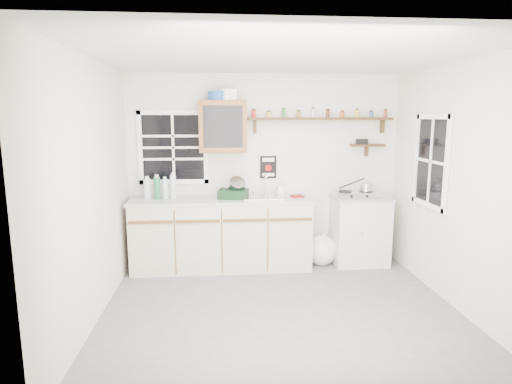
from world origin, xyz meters
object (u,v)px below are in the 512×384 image
(upper_cabinet, at_px, (223,126))
(hotplate, at_px, (355,194))
(right_cabinet, at_px, (359,230))
(dish_rack, at_px, (234,191))
(main_cabinet, at_px, (222,233))
(spice_shelf, at_px, (320,118))

(upper_cabinet, bearing_deg, hotplate, -4.60)
(right_cabinet, height_order, upper_cabinet, upper_cabinet)
(right_cabinet, distance_m, upper_cabinet, 2.26)
(right_cabinet, bearing_deg, dish_rack, -179.17)
(main_cabinet, distance_m, spice_shelf, 1.97)
(right_cabinet, xyz_separation_m, spice_shelf, (-0.53, 0.19, 1.47))
(right_cabinet, distance_m, dish_rack, 1.76)
(hotplate, bearing_deg, right_cabinet, 16.51)
(upper_cabinet, height_order, spice_shelf, upper_cabinet)
(right_cabinet, bearing_deg, upper_cabinet, 176.24)
(right_cabinet, xyz_separation_m, hotplate, (-0.08, -0.02, 0.49))
(right_cabinet, height_order, dish_rack, dish_rack)
(spice_shelf, distance_m, dish_rack, 1.47)
(upper_cabinet, distance_m, dish_rack, 0.84)
(dish_rack, bearing_deg, right_cabinet, 10.36)
(main_cabinet, height_order, dish_rack, dish_rack)
(main_cabinet, relative_size, upper_cabinet, 3.55)
(dish_rack, bearing_deg, main_cabinet, -170.04)
(right_cabinet, bearing_deg, spice_shelf, 160.65)
(main_cabinet, height_order, spice_shelf, spice_shelf)
(spice_shelf, height_order, hotplate, spice_shelf)
(main_cabinet, height_order, hotplate, hotplate)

